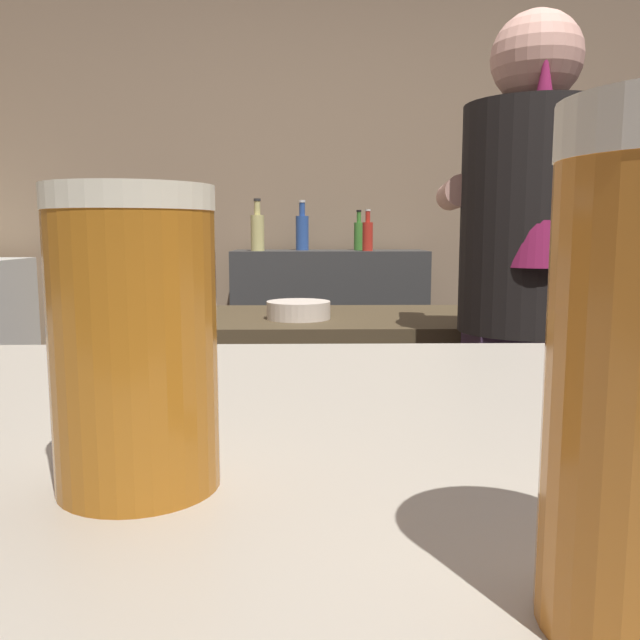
{
  "coord_description": "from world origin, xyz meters",
  "views": [
    {
      "loc": [
        -0.27,
        -1.43,
        1.2
      ],
      "look_at": [
        -0.25,
        -0.75,
        1.1
      ],
      "focal_mm": 36.84,
      "sensor_mm": 36.0,
      "label": 1
    }
  ],
  "objects": [
    {
      "name": "wall_back",
      "position": [
        0.0,
        2.2,
        1.35
      ],
      "size": [
        5.2,
        0.1,
        2.7
      ],
      "primitive_type": "cube",
      "color": "#90775B",
      "rests_on": "ground"
    },
    {
      "name": "prep_counter",
      "position": [
        0.35,
        0.66,
        0.46
      ],
      "size": [
        2.1,
        0.6,
        0.93
      ],
      "primitive_type": "cube",
      "color": "#493B26",
      "rests_on": "ground"
    },
    {
      "name": "back_shelf",
      "position": [
        -0.15,
        1.92,
        0.55
      ],
      "size": [
        0.98,
        0.36,
        1.1
      ],
      "primitive_type": "cube",
      "color": "#383938",
      "rests_on": "ground"
    },
    {
      "name": "bartender",
      "position": [
        0.29,
        0.21,
        1.0
      ],
      "size": [
        0.46,
        0.53,
        1.72
      ],
      "rotation": [
        0.0,
        0.0,
        1.45
      ],
      "color": "#37253C",
      "rests_on": "ground"
    },
    {
      "name": "mixing_bowl",
      "position": [
        -0.29,
        0.59,
        0.95
      ],
      "size": [
        0.2,
        0.2,
        0.05
      ],
      "primitive_type": "cylinder",
      "color": "beige",
      "rests_on": "prep_counter"
    },
    {
      "name": "chefs_knife",
      "position": [
        0.57,
        0.61,
        0.93
      ],
      "size": [
        0.24,
        0.06,
        0.01
      ],
      "primitive_type": "cube",
      "rotation": [
        0.0,
        0.0,
        -0.14
      ],
      "color": "silver",
      "rests_on": "prep_counter"
    },
    {
      "name": "pint_glass_far",
      "position": [
        -0.34,
        -1.15,
        1.15
      ],
      "size": [
        0.07,
        0.07,
        0.13
      ],
      "color": "#B2681C",
      "rests_on": "bar_counter"
    },
    {
      "name": "bottle_soy",
      "position": [
        0.03,
        1.83,
        1.18
      ],
      "size": [
        0.05,
        0.05,
        0.2
      ],
      "color": "red",
      "rests_on": "back_shelf"
    },
    {
      "name": "bottle_hot_sauce",
      "position": [
        -0.0,
        1.98,
        1.18
      ],
      "size": [
        0.05,
        0.05,
        0.2
      ],
      "color": "#428732",
      "rests_on": "back_shelf"
    },
    {
      "name": "bottle_olive_oil",
      "position": [
        -0.51,
        1.85,
        1.2
      ],
      "size": [
        0.07,
        0.07,
        0.26
      ],
      "color": "#D4C979",
      "rests_on": "back_shelf"
    },
    {
      "name": "bottle_vinegar",
      "position": [
        -0.29,
        1.97,
        1.2
      ],
      "size": [
        0.07,
        0.07,
        0.25
      ],
      "color": "#2E519E",
      "rests_on": "back_shelf"
    }
  ]
}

